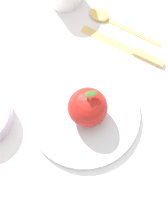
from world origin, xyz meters
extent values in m
plane|color=silver|center=(0.00, 0.00, 0.00)|extent=(2.40, 2.40, 0.00)
cylinder|color=silver|center=(-0.05, -0.01, 0.01)|extent=(0.23, 0.23, 0.01)
torus|color=silver|center=(-0.05, -0.01, 0.01)|extent=(0.23, 0.23, 0.01)
sphere|color=#B21E19|center=(-0.04, -0.02, 0.05)|extent=(0.08, 0.08, 0.08)
cylinder|color=#4C3319|center=(-0.04, -0.02, 0.10)|extent=(0.00, 0.00, 0.02)
ellipsoid|color=#386628|center=(-0.03, -0.02, 0.10)|extent=(0.03, 0.02, 0.01)
cube|color=#D8B766|center=(0.13, 0.06, 0.00)|extent=(0.04, 0.13, 0.00)
cube|color=#D8B766|center=(0.15, -0.04, 0.01)|extent=(0.03, 0.07, 0.01)
ellipsoid|color=#D8B766|center=(0.17, 0.11, 0.01)|extent=(0.04, 0.05, 0.01)
cube|color=#D8B766|center=(0.18, 0.02, 0.00)|extent=(0.03, 0.13, 0.01)
camera|label=1|loc=(-0.22, -0.15, 0.64)|focal=53.17mm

